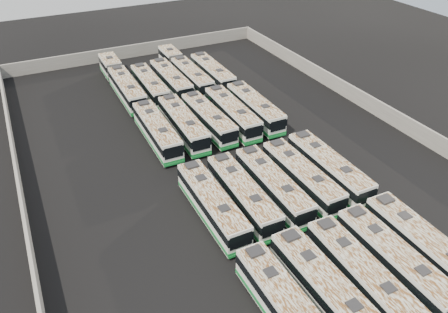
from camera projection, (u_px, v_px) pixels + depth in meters
ground at (230, 157)px, 50.47m from camera, size 140.00×140.00×0.00m
perimeter_wall at (231, 149)px, 49.86m from camera, size 45.20×73.20×2.20m
bus_front_far_left at (288, 310)px, 31.08m from camera, size 2.50×11.46×3.22m
bus_front_left at (327, 292)px, 32.31m from camera, size 2.73×11.87×3.33m
bus_front_center at (362, 276)px, 33.61m from camera, size 2.64×11.55×3.24m
bus_front_right at (394, 261)px, 34.93m from camera, size 2.44×11.51×3.24m
bus_front_far_right at (424, 247)px, 36.11m from camera, size 2.69×11.85×3.33m
bus_midfront_far_left at (212, 204)px, 40.84m from camera, size 2.47×11.54×3.25m
bus_midfront_left at (243, 195)px, 42.02m from camera, size 2.65×11.50×3.23m
bus_midfront_center at (273, 186)px, 43.22m from camera, size 2.56×11.51×3.23m
bus_midfront_right at (302, 177)px, 44.48m from camera, size 2.49×11.43×3.21m
bus_midfront_far_right at (328, 168)px, 45.70m from camera, size 2.55×11.74×3.30m
bus_midback_far_left at (157, 131)px, 52.20m from camera, size 2.62×11.75×3.30m
bus_midback_left at (183, 124)px, 53.58m from camera, size 2.76×11.84×3.32m
bus_midback_center at (208, 119)px, 54.78m from camera, size 2.69×11.43×3.20m
bus_midback_right at (232, 113)px, 55.90m from camera, size 2.75×11.87×3.33m
bus_midback_far_right at (255, 108)px, 57.19m from camera, size 2.64×11.75×3.30m
bus_back_far_left at (121, 81)px, 64.33m from camera, size 2.66×18.32×3.32m
bus_back_left at (150, 86)px, 63.16m from camera, size 2.58×11.41×3.20m
bus_back_center at (171, 80)px, 64.56m from camera, size 2.49×11.75×3.31m
bus_back_right at (184, 70)px, 68.01m from camera, size 2.43×17.60×3.19m
bus_back_far_right at (213, 73)px, 66.91m from camera, size 2.62×11.64×3.27m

